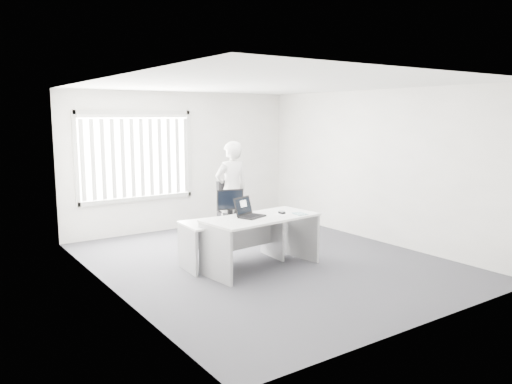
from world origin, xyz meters
TOP-DOWN VIEW (x-y plane):
  - ground at (0.00, 0.00)m, footprint 6.00×6.00m
  - wall_back at (0.00, 3.00)m, footprint 5.00×0.02m
  - wall_front at (0.00, -3.00)m, footprint 5.00×0.02m
  - wall_left at (-2.50, 0.00)m, footprint 0.02×6.00m
  - wall_right at (2.50, 0.00)m, footprint 0.02×6.00m
  - ceiling at (0.00, 0.00)m, footprint 5.00×6.00m
  - window at (-1.00, 2.96)m, footprint 2.32×0.06m
  - blinds at (-1.00, 2.90)m, footprint 2.20×0.10m
  - desk_near at (-0.29, -0.25)m, footprint 1.85×1.01m
  - desk_far at (-0.53, 0.21)m, footprint 1.60×0.82m
  - office_chair at (0.37, 1.64)m, footprint 0.80×0.80m
  - person at (0.34, 1.62)m, footprint 0.69×0.46m
  - laptop at (-0.43, -0.22)m, footprint 0.48×0.45m
  - paper_sheet at (0.09, -0.26)m, footprint 0.32×0.30m
  - mouse at (0.11, -0.25)m, footprint 0.07×0.12m
  - booklet at (0.32, -0.43)m, footprint 0.20×0.25m
  - keyboard at (-0.41, 0.01)m, footprint 0.43×0.19m
  - monitor at (-0.40, 0.46)m, footprint 0.46×0.24m

SIDE VIEW (x-z plane):
  - ground at x=0.00m, z-range 0.00..0.00m
  - office_chair at x=0.37m, z-range -0.21..0.90m
  - desk_far at x=-0.53m, z-range 0.16..0.86m
  - desk_near at x=-0.29m, z-range 0.18..0.99m
  - keyboard at x=-0.41m, z-range 0.71..0.73m
  - paper_sheet at x=0.09m, z-range 0.81..0.81m
  - booklet at x=0.32m, z-range 0.81..0.82m
  - mouse at x=0.11m, z-range 0.81..0.86m
  - monitor at x=-0.40m, z-range 0.71..1.15m
  - person at x=0.34m, z-range 0.00..1.86m
  - laptop at x=-0.43m, z-range 0.81..1.11m
  - wall_back at x=0.00m, z-range 0.00..2.80m
  - wall_front at x=0.00m, z-range 0.00..2.80m
  - wall_left at x=-2.50m, z-range 0.00..2.80m
  - wall_right at x=2.50m, z-range 0.00..2.80m
  - blinds at x=-1.00m, z-range 0.77..2.27m
  - window at x=-1.00m, z-range 0.67..2.43m
  - ceiling at x=0.00m, z-range 2.79..2.81m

